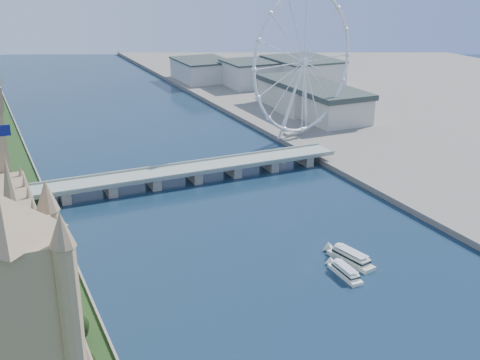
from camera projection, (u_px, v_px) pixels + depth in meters
parliament_range at (21, 277)px, 259.54m from camera, size 24.00×200.00×70.00m
westminster_bridge at (194, 171)px, 424.81m from camera, size 220.00×22.00×9.50m
london_eye at (304, 62)px, 498.04m from camera, size 113.60×39.12×124.30m
county_hall at (311, 115)px, 606.76m from camera, size 54.00×144.00×35.00m
city_skyline at (143, 87)px, 658.51m from camera, size 505.00×280.00×32.00m
tour_boat_near at (345, 276)px, 297.63m from camera, size 7.05×26.05×5.69m
tour_boat_far at (351, 262)px, 311.19m from camera, size 13.77×31.98×6.87m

